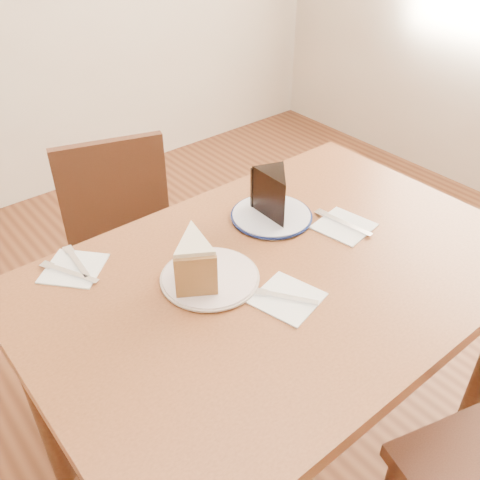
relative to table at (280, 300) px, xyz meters
name	(u,v)px	position (x,y,z in m)	size (l,w,h in m)	color
ground	(271,452)	(0.00, 0.00, -0.65)	(4.00, 4.00, 0.00)	#442212
table	(280,300)	(0.00, 0.00, 0.00)	(1.20, 0.80, 0.75)	#5A2E18
chair_far	(129,260)	(-0.11, 0.60, -0.19)	(0.52, 0.52, 0.83)	#35190F
plate_cream	(210,278)	(-0.16, 0.08, 0.10)	(0.22, 0.22, 0.01)	silver
plate_navy	(271,216)	(0.13, 0.18, 0.10)	(0.21, 0.21, 0.01)	silver
carrot_cake	(194,258)	(-0.18, 0.10, 0.16)	(0.09, 0.12, 0.10)	#EEE2C4
chocolate_cake	(276,198)	(0.13, 0.17, 0.17)	(0.09, 0.12, 0.11)	black
napkin_cream	(287,298)	(-0.06, -0.08, 0.10)	(0.13, 0.13, 0.00)	white
napkin_navy	(344,226)	(0.25, 0.03, 0.10)	(0.13, 0.13, 0.00)	white
napkin_spare	(74,268)	(-0.38, 0.31, 0.10)	(0.13, 0.13, 0.00)	white
fork_cream	(286,297)	(-0.07, -0.08, 0.10)	(0.01, 0.14, 0.00)	silver
knife_navy	(344,223)	(0.25, 0.03, 0.10)	(0.02, 0.17, 0.00)	silver
fork_spare	(77,262)	(-0.37, 0.33, 0.10)	(0.01, 0.14, 0.00)	silver
knife_spare	(70,273)	(-0.40, 0.30, 0.10)	(0.01, 0.16, 0.00)	white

